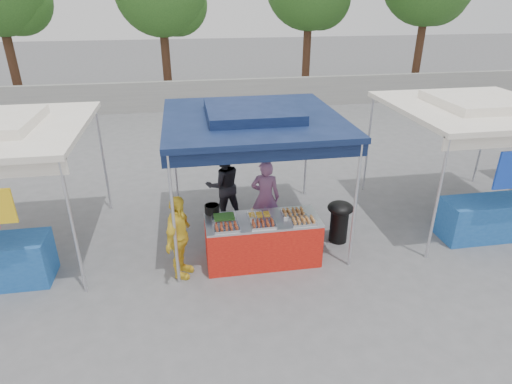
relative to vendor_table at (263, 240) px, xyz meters
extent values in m
plane|color=slate|center=(0.00, 0.10, -0.43)|extent=(80.00, 80.00, 0.00)
cube|color=gray|center=(0.00, 11.10, 0.17)|extent=(40.00, 0.25, 1.20)
cylinder|color=silver|center=(-1.50, -0.40, 0.72)|extent=(0.05, 0.05, 2.30)
cylinder|color=silver|center=(1.50, -0.40, 0.72)|extent=(0.05, 0.05, 2.30)
cylinder|color=silver|center=(-1.50, 2.60, 0.72)|extent=(0.05, 0.05, 2.30)
cylinder|color=silver|center=(1.50, 2.60, 0.72)|extent=(0.05, 0.05, 2.30)
cube|color=#122048|center=(0.00, 1.10, 1.92)|extent=(3.20, 3.20, 0.10)
cube|color=#122048|center=(0.00, 1.10, 2.05)|extent=(1.65, 1.65, 0.18)
cube|color=#122048|center=(0.00, -0.40, 1.77)|extent=(3.20, 0.04, 0.25)
cylinder|color=silver|center=(-3.00, -0.40, 0.72)|extent=(0.05, 0.05, 2.30)
cylinder|color=silver|center=(-3.00, 2.60, 0.72)|extent=(0.05, 0.05, 2.30)
cylinder|color=silver|center=(3.00, -0.40, 0.72)|extent=(0.05, 0.05, 2.30)
cylinder|color=silver|center=(3.00, 2.60, 0.72)|extent=(0.05, 0.05, 2.30)
cylinder|color=silver|center=(6.00, 2.60, 0.72)|extent=(0.05, 0.05, 2.30)
cube|color=white|center=(4.50, 1.10, 1.92)|extent=(3.20, 3.20, 0.10)
cube|color=white|center=(4.50, 1.10, 2.05)|extent=(1.65, 1.65, 0.18)
cube|color=#225FB4|center=(4.50, 0.10, -0.03)|extent=(1.80, 0.70, 0.80)
cylinder|color=#482B1B|center=(-7.96, 12.90, 1.69)|extent=(0.36, 0.36, 4.23)
sphere|color=#326822|center=(-7.36, 13.10, 3.69)|extent=(2.66, 2.66, 2.66)
cylinder|color=#482B1B|center=(-1.84, 12.89, 1.61)|extent=(0.36, 0.36, 4.06)
sphere|color=#326822|center=(-1.24, 13.09, 3.52)|extent=(2.55, 2.55, 2.55)
cylinder|color=#482B1B|center=(4.54, 13.50, 1.69)|extent=(0.36, 0.36, 4.24)
cylinder|color=#482B1B|center=(9.76, 12.86, 1.82)|extent=(0.36, 0.36, 4.49)
cube|color=red|center=(0.00, 0.00, -0.02)|extent=(2.00, 0.80, 0.81)
cube|color=silver|center=(0.00, 0.00, 0.40)|extent=(2.00, 0.80, 0.04)
cube|color=silver|center=(-0.66, -0.24, 0.45)|extent=(0.42, 0.30, 0.05)
cube|color=maroon|center=(-0.66, -0.24, 0.49)|extent=(0.35, 0.25, 0.02)
cube|color=silver|center=(-0.04, -0.23, 0.45)|extent=(0.42, 0.30, 0.05)
cube|color=maroon|center=(-0.04, -0.23, 0.49)|extent=(0.35, 0.25, 0.02)
cube|color=silver|center=(0.66, -0.24, 0.45)|extent=(0.42, 0.30, 0.05)
cube|color=#C27F42|center=(0.66, -0.24, 0.49)|extent=(0.35, 0.25, 0.02)
cube|color=silver|center=(-0.66, 0.10, 0.45)|extent=(0.42, 0.30, 0.05)
cube|color=#2C6121|center=(-0.66, 0.10, 0.49)|extent=(0.35, 0.25, 0.02)
cube|color=silver|center=(-0.05, 0.09, 0.45)|extent=(0.42, 0.30, 0.05)
cube|color=gold|center=(-0.05, 0.09, 0.49)|extent=(0.35, 0.25, 0.02)
cube|color=silver|center=(0.57, 0.08, 0.45)|extent=(0.42, 0.30, 0.05)
cube|color=#C27F42|center=(0.57, 0.08, 0.49)|extent=(0.35, 0.25, 0.02)
cylinder|color=black|center=(-0.85, 0.38, 0.50)|extent=(0.26, 0.26, 0.15)
cylinder|color=silver|center=(-0.20, -0.09, 0.47)|extent=(0.08, 0.08, 0.10)
cylinder|color=black|center=(1.58, 0.42, -0.09)|extent=(0.34, 0.34, 0.67)
ellipsoid|color=black|center=(1.58, 0.42, 0.30)|extent=(0.50, 0.50, 0.22)
cube|color=#163EB4|center=(-0.27, 0.53, -0.27)|extent=(0.53, 0.37, 0.32)
cube|color=#163EB4|center=(0.38, 0.72, -0.27)|extent=(0.50, 0.35, 0.30)
cube|color=#163EB4|center=(0.38, 0.72, 0.02)|extent=(0.48, 0.34, 0.29)
imported|color=#98618D|center=(0.24, 1.01, 0.35)|extent=(0.64, 0.50, 1.55)
imported|color=black|center=(-0.52, 1.72, 0.36)|extent=(0.86, 0.73, 1.56)
imported|color=yellow|center=(-1.45, -0.20, 0.32)|extent=(0.66, 0.95, 1.49)
camera|label=1|loc=(-1.20, -6.41, 4.03)|focal=30.00mm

